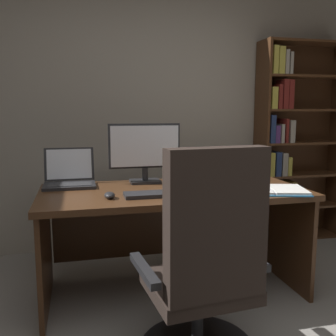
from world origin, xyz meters
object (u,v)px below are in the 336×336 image
Objects in this scene: computer_mouse at (110,195)px; reading_stand_with_book at (208,170)px; desk at (171,214)px; open_binder at (270,190)px; bookshelf at (290,144)px; laptop at (69,178)px; pen at (212,185)px; notepad at (210,186)px; office_chair at (205,277)px; monitor at (145,152)px; keyboard at (158,194)px.

computer_mouse is 0.96m from reading_stand_with_book.
open_binder reaches higher than desk.
bookshelf reaches higher than laptop.
pen is at bearing -104.28° from reading_stand_with_book.
laptop is at bearing 163.77° from notepad.
office_chair is 1.31m from laptop.
pen is (0.33, 0.82, 0.28)m from office_chair.
bookshelf is at bearing 68.67° from open_binder.
monitor reaches higher than open_binder.
open_binder is at bearing -35.98° from notepad.
laptop is at bearing 173.18° from open_binder.
laptop reaches higher than pen.
keyboard is (-1.55, -1.04, -0.19)m from bookshelf.
monitor is at bearing -174.27° from reading_stand_with_book.
reading_stand_with_book reaches higher than open_binder.
bookshelf is at bearing 28.99° from desk.
reading_stand_with_book is at bearing -153.13° from bookshelf.
bookshelf is at bearing 37.13° from pen.
computer_mouse is at bearing -149.81° from desk.
desk is 1.60× the size of office_chair.
pen is (0.02, 0.00, 0.01)m from notepad.
bookshelf is 18.44× the size of computer_mouse.
computer_mouse reaches higher than pen.
office_chair is 2.10× the size of monitor.
bookshelf is 1.73× the size of office_chair.
computer_mouse is (-0.30, -0.46, -0.21)m from monitor.
notepad is (0.41, -0.27, -0.22)m from monitor.
notepad is (0.41, 0.19, -0.01)m from keyboard.
monitor reaches higher than office_chair.
reading_stand_with_book is at bearing 32.20° from computer_mouse.
bookshelf is at bearing 36.64° from notepad.
office_chair is 3.14× the size of laptop.
monitor is 1.26× the size of keyboard.
office_chair is at bearing -111.99° from pen.
desk is 4.24× the size of keyboard.
reading_stand_with_book is 0.52× the size of open_binder.
reading_stand_with_book is (0.41, 1.14, 0.34)m from office_chair.
office_chair is at bearing -109.89° from reading_stand_with_book.
keyboard is at bearing 0.00° from computer_mouse.
laptop is 0.72m from keyboard.
desk is 0.52m from reading_stand_with_book.
keyboard is at bearing -156.08° from pen.
open_binder is (1.29, -0.52, -0.04)m from laptop.
laptop is 1.69× the size of notepad.
keyboard is at bearing -119.41° from desk.
monitor reaches higher than pen.
desk is 0.93× the size of bookshelf.
computer_mouse reaches higher than open_binder.
computer_mouse is 0.74× the size of pen.
pen is at bearing 23.92° from keyboard.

